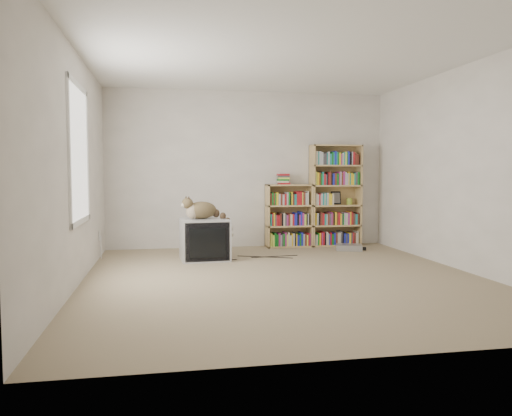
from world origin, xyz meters
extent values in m
cube|color=gray|center=(0.00, 0.00, 0.00)|extent=(4.50, 5.00, 0.01)
cube|color=silver|center=(0.00, 2.50, 1.25)|extent=(4.50, 0.02, 2.50)
cube|color=silver|center=(0.00, -2.50, 1.25)|extent=(4.50, 0.02, 2.50)
cube|color=silver|center=(-2.25, 0.00, 1.25)|extent=(0.02, 5.00, 2.50)
cube|color=silver|center=(2.25, 0.00, 1.25)|extent=(0.02, 5.00, 2.50)
cube|color=white|center=(0.00, 0.00, 2.50)|extent=(4.50, 5.00, 0.02)
cube|color=white|center=(-2.24, 0.20, 1.40)|extent=(0.02, 1.22, 1.52)
cube|color=#ACACAE|center=(-0.80, 1.38, 0.28)|extent=(0.68, 0.62, 0.56)
cube|color=black|center=(-0.78, 1.10, 0.28)|extent=(0.60, 0.07, 0.52)
cube|color=black|center=(-0.78, 1.08, 0.27)|extent=(0.48, 0.04, 0.39)
cube|color=black|center=(-0.81, 1.50, 0.27)|extent=(0.41, 0.34, 0.34)
ellipsoid|color=#332514|center=(-0.84, 1.42, 0.68)|extent=(0.51, 0.43, 0.24)
ellipsoid|color=#332514|center=(-0.73, 1.47, 0.67)|extent=(0.26, 0.28, 0.18)
ellipsoid|color=tan|center=(-0.97, 1.35, 0.67)|extent=(0.22, 0.22, 0.20)
ellipsoid|color=#332514|center=(-1.03, 1.34, 0.79)|extent=(0.20, 0.19, 0.15)
sphere|color=beige|center=(-1.09, 1.32, 0.76)|extent=(0.08, 0.08, 0.06)
cone|color=black|center=(-1.02, 1.31, 0.85)|extent=(0.08, 0.09, 0.08)
cone|color=black|center=(-1.05, 1.39, 0.85)|extent=(0.08, 0.09, 0.08)
cube|color=tan|center=(1.02, 2.34, 0.83)|extent=(0.02, 0.30, 1.65)
cube|color=tan|center=(1.82, 2.34, 0.83)|extent=(0.02, 0.30, 1.65)
cube|color=tan|center=(1.42, 2.48, 0.83)|extent=(0.83, 0.03, 1.65)
cube|color=tan|center=(1.42, 2.34, 1.64)|extent=(0.83, 0.30, 0.02)
cube|color=tan|center=(1.42, 2.34, 0.01)|extent=(0.83, 0.30, 0.03)
cube|color=tan|center=(1.42, 2.34, 0.34)|extent=(0.83, 0.30, 0.03)
cube|color=tan|center=(1.42, 2.34, 0.66)|extent=(0.83, 0.30, 0.02)
cube|color=tan|center=(1.42, 2.34, 0.99)|extent=(0.83, 0.30, 0.02)
cube|color=tan|center=(1.42, 2.34, 1.31)|extent=(0.83, 0.30, 0.02)
cube|color=#A8161E|center=(1.42, 2.34, 0.12)|extent=(0.75, 0.24, 0.19)
cube|color=#1C26B9|center=(1.42, 2.34, 0.45)|extent=(0.75, 0.24, 0.19)
cube|color=#12671D|center=(1.42, 2.34, 0.77)|extent=(0.75, 0.24, 0.19)
cube|color=beige|center=(1.42, 2.34, 1.10)|extent=(0.75, 0.24, 0.19)
cube|color=black|center=(1.42, 2.34, 1.42)|extent=(0.75, 0.24, 0.19)
cube|color=tan|center=(0.28, 2.34, 0.51)|extent=(0.03, 0.30, 1.01)
cube|color=tan|center=(0.99, 2.34, 0.51)|extent=(0.02, 0.30, 1.01)
cube|color=tan|center=(0.64, 2.48, 0.51)|extent=(0.74, 0.03, 1.01)
cube|color=tan|center=(0.64, 2.34, 1.00)|extent=(0.74, 0.30, 0.02)
cube|color=tan|center=(0.64, 2.34, 0.01)|extent=(0.74, 0.30, 0.03)
cube|color=tan|center=(0.64, 2.34, 0.34)|extent=(0.74, 0.30, 0.03)
cube|color=tan|center=(0.64, 2.34, 0.67)|extent=(0.74, 0.30, 0.02)
cube|color=#A8161E|center=(0.64, 2.34, 0.12)|extent=(0.66, 0.24, 0.19)
cube|color=#1C26B9|center=(0.64, 2.34, 0.45)|extent=(0.66, 0.24, 0.19)
cube|color=#12671D|center=(0.64, 2.34, 0.78)|extent=(0.66, 0.24, 0.19)
cube|color=#A8161E|center=(0.54, 2.37, 1.10)|extent=(0.20, 0.26, 0.17)
cylinder|color=olive|center=(1.66, 2.34, 0.73)|extent=(0.09, 0.09, 0.10)
cube|color=black|center=(1.47, 2.44, 0.78)|extent=(0.16, 0.05, 0.21)
cube|color=#9E9FA3|center=(1.47, 1.81, 0.04)|extent=(0.46, 0.39, 0.09)
cube|color=silver|center=(-2.24, 1.73, 0.32)|extent=(0.01, 0.08, 0.13)
camera|label=1|loc=(-1.34, -5.46, 1.19)|focal=35.00mm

